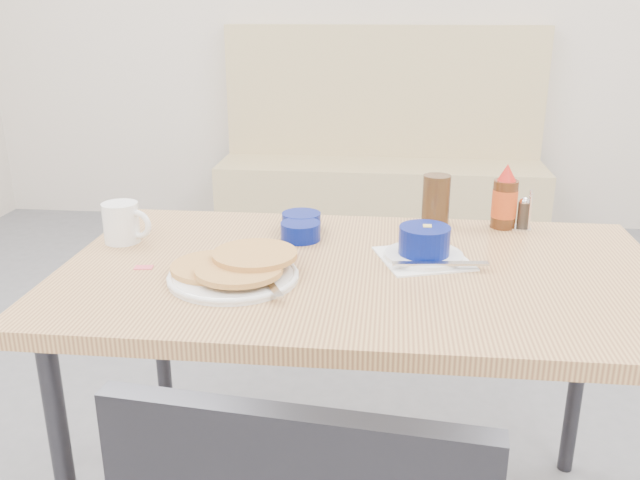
# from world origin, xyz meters

# --- Properties ---
(booth_bench) EXTENTS (1.90, 0.56, 1.22)m
(booth_bench) POSITION_xyz_m (0.00, 2.78, 0.35)
(booth_bench) COLOR tan
(booth_bench) RESTS_ON ground
(dining_table) EXTENTS (1.40, 0.80, 0.76)m
(dining_table) POSITION_xyz_m (0.00, 0.25, 0.70)
(dining_table) COLOR tan
(dining_table) RESTS_ON ground
(pancake_plate) EXTENTS (0.29, 0.29, 0.05)m
(pancake_plate) POSITION_xyz_m (-0.28, 0.15, 0.78)
(pancake_plate) COLOR white
(pancake_plate) RESTS_ON dining_table
(coffee_mug) EXTENTS (0.13, 0.09, 0.10)m
(coffee_mug) POSITION_xyz_m (-0.62, 0.36, 0.81)
(coffee_mug) COLOR white
(coffee_mug) RESTS_ON dining_table
(grits_setting) EXTENTS (0.27, 0.25, 0.08)m
(grits_setting) POSITION_xyz_m (0.15, 0.32, 0.80)
(grits_setting) COLOR white
(grits_setting) RESTS_ON dining_table
(creamer_bowl) EXTENTS (0.11, 0.11, 0.05)m
(creamer_bowl) POSITION_xyz_m (-0.18, 0.51, 0.78)
(creamer_bowl) COLOR #041267
(creamer_bowl) RESTS_ON dining_table
(butter_bowl) EXTENTS (0.10, 0.10, 0.05)m
(butter_bowl) POSITION_xyz_m (-0.17, 0.43, 0.78)
(butter_bowl) COLOR #041267
(butter_bowl) RESTS_ON dining_table
(amber_tumbler) EXTENTS (0.09, 0.09, 0.14)m
(amber_tumbler) POSITION_xyz_m (0.19, 0.59, 0.83)
(amber_tumbler) COLOR #3E2713
(amber_tumbler) RESTS_ON dining_table
(condiment_caddy) EXTENTS (0.09, 0.06, 0.10)m
(condiment_caddy) POSITION_xyz_m (0.40, 0.59, 0.80)
(condiment_caddy) COLOR silver
(condiment_caddy) RESTS_ON dining_table
(syrup_bottle) EXTENTS (0.07, 0.07, 0.18)m
(syrup_bottle) POSITION_xyz_m (0.37, 0.59, 0.84)
(syrup_bottle) COLOR #47230F
(syrup_bottle) RESTS_ON dining_table
(sugar_wrapper) EXTENTS (0.05, 0.03, 0.00)m
(sugar_wrapper) POSITION_xyz_m (-0.50, 0.19, 0.76)
(sugar_wrapper) COLOR #E14B5B
(sugar_wrapper) RESTS_ON dining_table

